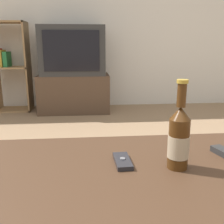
{
  "coord_description": "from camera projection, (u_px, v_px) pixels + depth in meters",
  "views": [
    {
      "loc": [
        -0.05,
        -0.6,
        0.82
      ],
      "look_at": [
        0.04,
        0.4,
        0.56
      ],
      "focal_mm": 42.0,
      "sensor_mm": 36.0,
      "label": 1
    }
  ],
  "objects": [
    {
      "name": "cell_phone",
      "position": [
        123.0,
        161.0,
        0.82
      ],
      "size": [
        0.05,
        0.11,
        0.02
      ],
      "rotation": [
        0.0,
        0.0,
        0.04
      ],
      "color": "#232328",
      "rests_on": "coffee_table"
    },
    {
      "name": "beer_bottle",
      "position": [
        179.0,
        138.0,
        0.77
      ],
      "size": [
        0.06,
        0.06,
        0.27
      ],
      "color": "#47280F",
      "rests_on": "coffee_table"
    },
    {
      "name": "back_wall",
      "position": [
        91.0,
        7.0,
        3.38
      ],
      "size": [
        8.0,
        0.05,
        2.6
      ],
      "color": "silver",
      "rests_on": "ground_plane"
    },
    {
      "name": "tv_stand",
      "position": [
        74.0,
        93.0,
        3.32
      ],
      "size": [
        0.87,
        0.49,
        0.47
      ],
      "color": "#4C3828",
      "rests_on": "ground_plane"
    },
    {
      "name": "bookshelf",
      "position": [
        9.0,
        65.0,
        3.26
      ],
      "size": [
        0.43,
        0.3,
        1.1
      ],
      "color": "#99754C",
      "rests_on": "ground_plane"
    },
    {
      "name": "coffee_table",
      "position": [
        111.0,
        209.0,
        0.69
      ],
      "size": [
        1.27,
        0.79,
        0.46
      ],
      "color": "#422B1C",
      "rests_on": "ground_plane"
    },
    {
      "name": "television",
      "position": [
        73.0,
        51.0,
        3.18
      ],
      "size": [
        0.77,
        0.51,
        0.58
      ],
      "color": "#2D2D2D",
      "rests_on": "tv_stand"
    }
  ]
}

